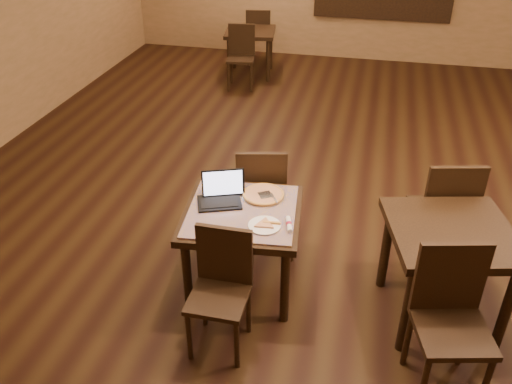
% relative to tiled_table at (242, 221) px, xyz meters
% --- Properties ---
extents(ground, '(10.00, 10.00, 0.00)m').
position_rel_tiled_table_xyz_m(ground, '(0.36, 1.48, -0.66)').
color(ground, black).
rests_on(ground, ground).
extents(tiled_table, '(1.01, 1.01, 0.76)m').
position_rel_tiled_table_xyz_m(tiled_table, '(0.00, 0.00, 0.00)').
color(tiled_table, black).
rests_on(tiled_table, ground).
extents(chair_main_near, '(0.41, 0.41, 0.95)m').
position_rel_tiled_table_xyz_m(chair_main_near, '(0.00, -0.62, -0.12)').
color(chair_main_near, black).
rests_on(chair_main_near, ground).
extents(chair_main_far, '(0.53, 0.53, 1.02)m').
position_rel_tiled_table_xyz_m(chair_main_far, '(0.02, 0.61, -0.09)').
color(chair_main_far, black).
rests_on(chair_main_far, ground).
extents(laptop, '(0.41, 0.38, 0.24)m').
position_rel_tiled_table_xyz_m(laptop, '(-0.20, 0.11, 0.17)').
color(laptop, black).
rests_on(laptop, tiled_table).
extents(plate, '(0.25, 0.25, 0.01)m').
position_rel_tiled_table_xyz_m(plate, '(0.22, -0.18, 0.11)').
color(plate, white).
rests_on(plate, tiled_table).
extents(pizza_slice, '(0.19, 0.19, 0.02)m').
position_rel_tiled_table_xyz_m(pizza_slice, '(0.22, -0.18, 0.13)').
color(pizza_slice, beige).
rests_on(pizza_slice, plate).
extents(pizza_pan, '(0.36, 0.36, 0.01)m').
position_rel_tiled_table_xyz_m(pizza_pan, '(0.12, 0.24, 0.11)').
color(pizza_pan, silver).
rests_on(pizza_pan, tiled_table).
extents(pizza_whole, '(0.34, 0.34, 0.02)m').
position_rel_tiled_table_xyz_m(pizza_whole, '(0.12, 0.24, 0.12)').
color(pizza_whole, beige).
rests_on(pizza_whole, pizza_pan).
extents(spatula, '(0.21, 0.26, 0.01)m').
position_rel_tiled_table_xyz_m(spatula, '(0.14, 0.22, 0.13)').
color(spatula, silver).
rests_on(spatula, pizza_whole).
extents(napkin_roll, '(0.08, 0.18, 0.04)m').
position_rel_tiled_table_xyz_m(napkin_roll, '(0.40, -0.14, 0.12)').
color(napkin_roll, white).
rests_on(napkin_roll, tiled_table).
extents(other_table_b, '(0.90, 0.90, 0.74)m').
position_rel_tiled_table_xyz_m(other_table_b, '(-1.19, 5.21, -0.04)').
color(other_table_b, black).
rests_on(other_table_b, ground).
extents(other_table_b_chair_near, '(0.47, 0.47, 0.96)m').
position_rel_tiled_table_xyz_m(other_table_b_chair_near, '(-1.20, 4.65, -0.12)').
color(other_table_b_chair_near, black).
rests_on(other_table_b_chair_near, ground).
extents(other_table_b_chair_far, '(0.47, 0.47, 0.96)m').
position_rel_tiled_table_xyz_m(other_table_b_chair_far, '(-1.17, 5.77, -0.12)').
color(other_table_b_chair_far, black).
rests_on(other_table_b_chair_far, ground).
extents(other_table_c, '(1.07, 1.07, 0.83)m').
position_rel_tiled_table_xyz_m(other_table_c, '(1.58, -0.00, 0.03)').
color(other_table_c, black).
rests_on(other_table_c, ground).
extents(other_table_c_chair_near, '(0.56, 0.56, 1.08)m').
position_rel_tiled_table_xyz_m(other_table_c_chair_near, '(1.56, -0.63, -0.05)').
color(other_table_c_chair_near, black).
rests_on(other_table_c_chair_near, ground).
extents(other_table_c_chair_far, '(0.56, 0.56, 1.08)m').
position_rel_tiled_table_xyz_m(other_table_c_chair_far, '(1.60, 0.63, -0.05)').
color(other_table_c_chair_far, black).
rests_on(other_table_c_chair_far, ground).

